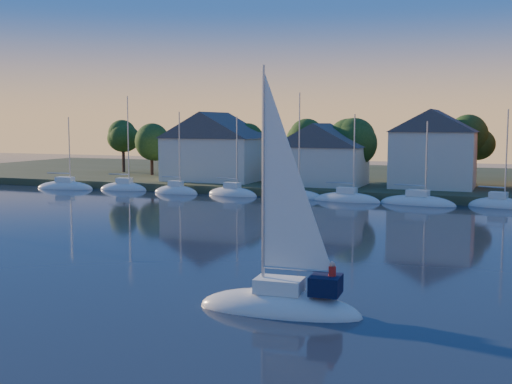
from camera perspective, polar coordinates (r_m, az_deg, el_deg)
The scene contains 9 objects.
ground at distance 31.10m, azimuth -13.99°, elevation -10.98°, with size 260.00×260.00×0.00m, color black.
shoreline_land at distance 100.89m, azimuth 11.96°, elevation 0.84°, with size 160.00×50.00×2.00m, color #313B22.
wooden_dock at distance 78.47m, azimuth 8.97°, elevation -0.58°, with size 120.00×3.00×1.00m, color brown.
clubhouse_west at distance 91.08m, azimuth -3.71°, elevation 4.14°, with size 13.65×9.45×9.64m.
clubhouse_centre at distance 84.40m, azimuth 5.83°, elevation 3.43°, with size 11.55×8.40×8.08m.
clubhouse_east at distance 83.53m, azimuth 15.51°, elevation 3.80°, with size 10.50×8.40×9.80m.
tree_line at distance 88.34m, azimuth 11.96°, elevation 4.77°, with size 93.40×5.40×8.90m.
moored_fleet at distance 74.72m, azimuth 11.43°, elevation -0.88°, with size 95.50×2.40×12.05m.
hero_sailboat at distance 31.30m, azimuth 2.32°, elevation -9.64°, with size 8.29×3.20×12.87m.
Camera 1 is at (17.70, -23.91, 9.05)m, focal length 45.00 mm.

